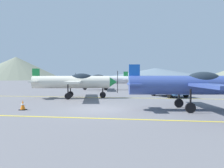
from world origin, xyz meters
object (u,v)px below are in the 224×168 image
airplane_near (193,84)px  airplane_far (102,80)px  traffic_cone_side (23,105)px  car_sedan (169,88)px  airplane_mid (75,82)px

airplane_near → airplane_far: (-9.31, 19.25, 0.00)m
airplane_far → traffic_cone_side: (-0.61, -20.77, -1.23)m
airplane_far → car_sedan: 13.35m
airplane_mid → traffic_cone_side: airplane_mid is taller
airplane_far → traffic_cone_side: size_ratio=15.23×
airplane_near → traffic_cone_side: airplane_near is taller
airplane_mid → airplane_far: same height
traffic_cone_side → airplane_near: bearing=8.7°
traffic_cone_side → airplane_far: bearing=88.3°
airplane_near → traffic_cone_side: size_ratio=15.26×
airplane_near → traffic_cone_side: (-9.92, -1.52, -1.23)m
airplane_near → airplane_far: bearing=115.8°
traffic_cone_side → car_sedan: bearing=48.9°
airplane_mid → car_sedan: 9.10m
airplane_mid → airplane_far: size_ratio=1.00×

